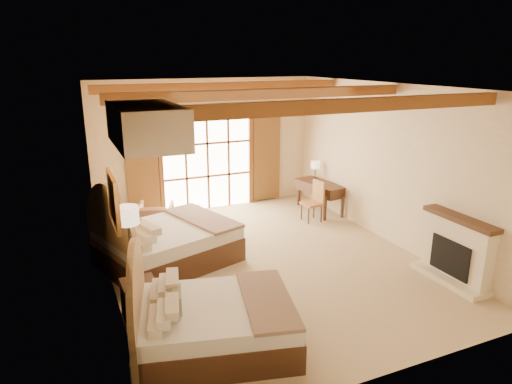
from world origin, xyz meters
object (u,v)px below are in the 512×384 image
bed_near (204,321)px  nightstand (140,300)px  armchair (156,218)px  bed_far (159,241)px  desk (320,196)px

bed_near → nightstand: 1.28m
nightstand → armchair: (0.91, 3.27, 0.05)m
bed_near → nightstand: bearing=133.2°
bed_near → armchair: 4.39m
bed_near → armchair: bearing=100.0°
bed_near → bed_far: size_ratio=0.86×
nightstand → desk: desk is taller
nightstand → desk: (4.93, 3.11, 0.11)m
desk → nightstand: bearing=-157.9°
bed_near → nightstand: (-0.63, 1.11, -0.12)m
bed_near → nightstand: size_ratio=4.17×
armchair → desk: (4.01, -0.16, 0.06)m
nightstand → armchair: size_ratio=0.78×
bed_far → armchair: 1.63m
bed_near → armchair: (0.29, 4.38, -0.07)m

